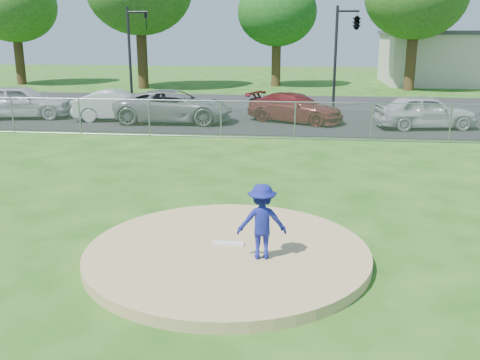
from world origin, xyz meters
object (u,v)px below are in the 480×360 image
object	(u,v)px
parked_car_white	(119,105)
traffic_signal_left	(133,46)
traffic_cone	(142,116)
parked_car_gray	(174,106)
pitcher	(262,221)
tree_center	(277,1)
parked_car_silver	(21,102)
parked_car_darkred	(295,108)
parked_car_pearl	(425,112)
traffic_signal_center	(355,24)

from	to	relation	value
parked_car_white	traffic_signal_left	bearing A→B (deg)	0.71
traffic_cone	parked_car_white	size ratio (longest dim) A/B	0.16
parked_car_gray	pitcher	bearing A→B (deg)	-162.93
tree_center	parked_car_white	world-z (taller)	tree_center
parked_car_silver	parked_car_darkred	distance (m)	13.63
parked_car_darkred	parked_car_pearl	distance (m)	5.89
parked_car_white	tree_center	bearing A→B (deg)	-29.73
parked_car_white	parked_car_pearl	bearing A→B (deg)	-102.07
tree_center	parked_car_darkred	size ratio (longest dim) A/B	2.10
traffic_signal_left	pitcher	size ratio (longest dim) A/B	4.04
tree_center	traffic_signal_center	distance (m)	13.12
pitcher	parked_car_pearl	world-z (taller)	pitcher
parked_car_white	parked_car_darkred	world-z (taller)	parked_car_white
pitcher	traffic_cone	xyz separation A→B (m)	(-6.93, 15.35, -0.53)
parked_car_darkred	traffic_cone	bearing A→B (deg)	124.01
parked_car_pearl	parked_car_silver	bearing A→B (deg)	78.34
pitcher	parked_car_darkred	world-z (taller)	pitcher
traffic_cone	parked_car_gray	bearing A→B (deg)	17.94
pitcher	parked_car_pearl	distance (m)	16.68
parked_car_pearl	tree_center	bearing A→B (deg)	12.49
traffic_cone	parked_car_silver	distance (m)	6.52
pitcher	parked_car_darkred	distance (m)	16.64
parked_car_silver	parked_car_darkred	world-z (taller)	parked_car_silver
traffic_signal_left	parked_car_pearl	world-z (taller)	traffic_signal_left
traffic_cone	parked_car_pearl	size ratio (longest dim) A/B	0.16
pitcher	parked_car_silver	distance (m)	20.99
pitcher	parked_car_white	distance (m)	18.14
traffic_signal_left	parked_car_pearl	xyz separation A→B (m)	(15.48, -6.79, -2.61)
tree_center	parked_car_gray	xyz separation A→B (m)	(-3.79, -18.52, -5.69)
tree_center	traffic_signal_left	world-z (taller)	tree_center
tree_center	traffic_signal_center	size ratio (longest dim) A/B	1.76
parked_car_silver	parked_car_gray	world-z (taller)	parked_car_silver
traffic_signal_center	parked_car_darkred	distance (m)	7.56
traffic_signal_center	parked_car_darkred	bearing A→B (deg)	-118.13
parked_car_silver	parked_car_pearl	world-z (taller)	parked_car_silver
traffic_signal_center	parked_car_silver	xyz separation A→B (m)	(-16.67, -6.17, -3.78)
tree_center	pitcher	distance (m)	34.83
traffic_signal_center	traffic_cone	bearing A→B (deg)	-145.63
pitcher	parked_car_pearl	xyz separation A→B (m)	(6.03, 15.55, -0.14)
traffic_signal_center	parked_car_darkred	size ratio (longest dim) A/B	1.20
tree_center	traffic_cone	distance (m)	20.63
traffic_signal_left	parked_car_gray	bearing A→B (deg)	-58.62
tree_center	parked_car_silver	size ratio (longest dim) A/B	2.03
traffic_cone	parked_car_white	xyz separation A→B (m)	(-1.37, 0.78, 0.37)
parked_car_white	parked_car_gray	xyz separation A→B (m)	(2.83, -0.31, 0.05)
traffic_signal_left	parked_car_white	bearing A→B (deg)	-79.52
parked_car_darkred	parked_car_pearl	bearing A→B (deg)	-76.84
parked_car_silver	parked_car_white	distance (m)	5.08
traffic_signal_left	pitcher	distance (m)	24.38
pitcher	parked_car_white	bearing A→B (deg)	-71.03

